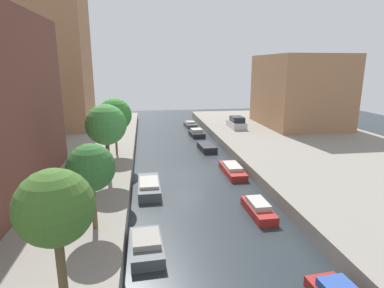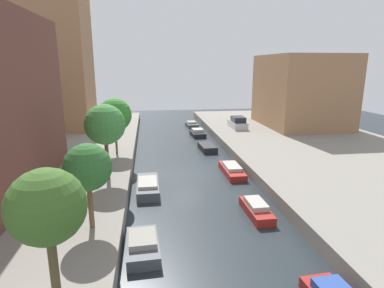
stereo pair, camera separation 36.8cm
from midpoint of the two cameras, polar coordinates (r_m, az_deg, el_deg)
ground_plane at (r=28.54m, az=-0.20°, el=-5.33°), size 84.00×84.00×0.00m
quay_left at (r=30.39m, az=-29.62°, el=-5.02°), size 20.00×64.00×1.00m
quay_right at (r=33.73m, az=25.98°, el=-2.85°), size 20.00×64.00×1.00m
apartment_tower_far at (r=46.85m, az=-24.24°, el=16.40°), size 10.00×8.35×22.82m
low_block_right at (r=48.03m, az=19.12°, el=8.96°), size 10.00×12.78×9.83m
street_tree_0 at (r=10.78m, az=-23.58°, el=-10.46°), size 2.40×2.40×5.40m
street_tree_1 at (r=17.07m, az=-17.56°, el=-4.06°), size 2.47×2.47×4.58m
street_tree_2 at (r=24.04m, az=-14.86°, el=3.33°), size 2.97×2.97×5.69m
street_tree_3 at (r=31.12m, az=-13.30°, el=5.06°), size 3.17×3.17×5.42m
parked_car at (r=44.42m, az=8.40°, el=3.70°), size 1.82×4.20×1.61m
moored_boat_left_1 at (r=17.39m, az=-8.18°, el=-17.46°), size 1.79×3.46×0.90m
moored_boat_left_2 at (r=24.83m, az=-7.47°, el=-7.46°), size 1.66×4.58×0.91m
moored_boat_right_1 at (r=21.42m, az=11.91°, el=-11.32°), size 1.31×3.60×0.89m
moored_boat_right_2 at (r=28.67m, az=7.52°, el=-4.62°), size 1.47×4.59×0.84m
moored_boat_right_3 at (r=36.21m, az=3.04°, el=-0.62°), size 1.77×3.50×0.69m
moored_boat_right_4 at (r=43.39m, az=1.27°, el=1.93°), size 1.91×3.16×1.01m
moored_boat_right_5 at (r=50.26m, az=0.14°, el=3.50°), size 1.77×3.45×0.82m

